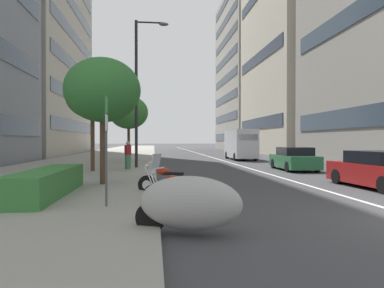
{
  "coord_description": "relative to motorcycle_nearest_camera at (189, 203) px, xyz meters",
  "views": [
    {
      "loc": [
        -6.84,
        6.2,
        1.82
      ],
      "look_at": [
        12.51,
        4.13,
        1.63
      ],
      "focal_mm": 33.51,
      "sensor_mm": 36.0,
      "label": 1
    }
  ],
  "objects": [
    {
      "name": "motorcycle_nearest_camera",
      "position": [
        0.0,
        0.0,
        0.0
      ],
      "size": [
        1.47,
        2.17,
        1.15
      ],
      "rotation": [
        0.0,
        0.0,
        1.21
      ],
      "color": "#9E9E99",
      "rests_on": "ground"
    },
    {
      "name": "car_far_down_avenue",
      "position": [
        14.38,
        -7.9,
        0.03
      ],
      "size": [
        4.38,
        2.06,
        1.41
      ],
      "rotation": [
        0.0,
        0.0,
        -0.04
      ],
      "color": "#236038",
      "rests_on": "ground"
    },
    {
      "name": "street_lamp_with_banners",
      "position": [
        15.74,
        1.49,
        4.88
      ],
      "size": [
        1.26,
        2.1,
        9.13
      ],
      "color": "#232326",
      "rests_on": "sidewalk_right_plaza"
    },
    {
      "name": "lane_centre_stripe",
      "position": [
        35.05,
        -5.53,
        -0.62
      ],
      "size": [
        110.0,
        0.16,
        0.01
      ],
      "primitive_type": "cube",
      "color": "silver",
      "rests_on": "ground"
    },
    {
      "name": "motorcycle_by_sign_pole",
      "position": [
        2.63,
        0.04,
        -0.19
      ],
      "size": [
        1.15,
        1.94,
        1.47
      ],
      "rotation": [
        0.0,
        0.0,
        1.06
      ],
      "color": "black",
      "rests_on": "ground"
    },
    {
      "name": "office_tower_mid_left",
      "position": [
        64.0,
        -23.37,
        15.05
      ],
      "size": [
        23.23,
        19.63,
        31.35
      ],
      "color": "gray",
      "rests_on": "ground"
    },
    {
      "name": "parking_sign_by_curb",
      "position": [
        2.45,
        1.86,
        1.29
      ],
      "size": [
        0.32,
        0.06,
        2.82
      ],
      "color": "#47494C",
      "rests_on": "sidewalk_right_plaza"
    },
    {
      "name": "sidewalk_right_plaza",
      "position": [
        30.05,
        5.38,
        -0.55
      ],
      "size": [
        160.0,
        9.67,
        0.15
      ],
      "primitive_type": "cube",
      "color": "gray",
      "rests_on": "ground"
    },
    {
      "name": "street_tree_near_plaza_corner",
      "position": [
        23.13,
        2.74,
        3.5
      ],
      "size": [
        3.2,
        3.2,
        5.35
      ],
      "color": "#473323",
      "rests_on": "sidewalk_right_plaza"
    },
    {
      "name": "pedestrian_on_plaza",
      "position": [
        14.41,
        2.18,
        0.35
      ],
      "size": [
        0.47,
        0.42,
        1.63
      ],
      "rotation": [
        0.0,
        0.0,
        5.19
      ],
      "color": "#3F724C",
      "rests_on": "sidewalk_right_plaza"
    },
    {
      "name": "delivery_van_ahead",
      "position": [
        26.47,
        -7.5,
        0.88
      ],
      "size": [
        5.91,
        2.13,
        2.82
      ],
      "rotation": [
        0.0,
        0.0,
        -0.01
      ],
      "color": "silver",
      "rests_on": "ground"
    },
    {
      "name": "motorcycle_far_end_row",
      "position": [
        5.1,
        0.21,
        -0.2
      ],
      "size": [
        0.94,
        2.04,
        1.1
      ],
      "rotation": [
        0.0,
        0.0,
        1.2
      ],
      "color": "black",
      "rests_on": "ground"
    },
    {
      "name": "street_tree_far_plaza",
      "position": [
        7.22,
        2.62,
        3.12
      ],
      "size": [
        2.9,
        2.9,
        4.83
      ],
      "color": "#473323",
      "rests_on": "sidewalk_right_plaza"
    },
    {
      "name": "car_lead_in_lane",
      "position": [
        6.02,
        -7.86,
        0.05
      ],
      "size": [
        4.51,
        1.98,
        1.42
      ],
      "rotation": [
        0.0,
        0.0,
        0.04
      ],
      "color": "maroon",
      "rests_on": "ground"
    },
    {
      "name": "clipped_hedge_bed",
      "position": [
        4.45,
        3.87,
        -0.08
      ],
      "size": [
        5.2,
        1.1,
        0.79
      ],
      "primitive_type": "cube",
      "color": "#337033",
      "rests_on": "sidewalk_right_plaza"
    },
    {
      "name": "street_tree_by_lamp_post",
      "position": [
        13.27,
        4.01,
        3.59
      ],
      "size": [
        2.87,
        2.87,
        5.3
      ],
      "color": "#473323",
      "rests_on": "sidewalk_right_plaza"
    }
  ]
}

